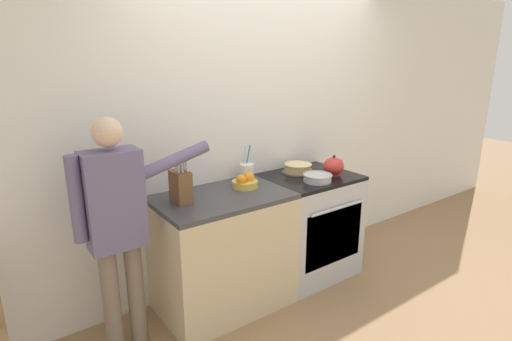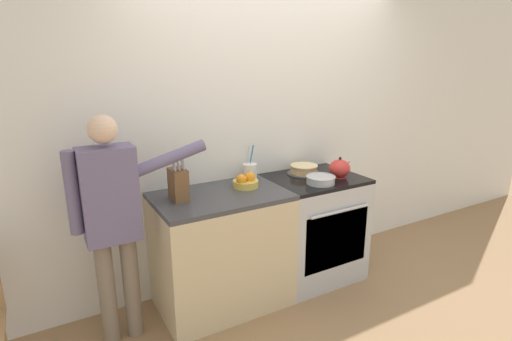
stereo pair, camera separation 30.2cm
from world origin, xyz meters
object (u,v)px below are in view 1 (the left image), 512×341
layer_cake (298,168)px  knife_block (181,187)px  mixing_bowl (317,178)px  utensil_crock (247,172)px  stove_range (308,225)px  fruit_bowl (245,182)px  person_baker (117,219)px  tea_kettle (334,166)px

layer_cake → knife_block: knife_block is taller
mixing_bowl → knife_block: (-1.11, 0.20, 0.08)m
utensil_crock → layer_cake: bearing=-9.6°
stove_range → fruit_bowl: bearing=175.3°
knife_block → fruit_bowl: knife_block is taller
layer_cake → person_baker: size_ratio=0.19×
mixing_bowl → person_baker: (-1.58, 0.13, -0.02)m
tea_kettle → utensil_crock: bearing=156.2°
knife_block → utensil_crock: knife_block is taller
mixing_bowl → layer_cake: bearing=80.6°
stove_range → fruit_bowl: size_ratio=4.56×
utensil_crock → person_baker: bearing=-167.9°
knife_block → utensil_crock: bearing=14.5°
fruit_bowl → person_baker: size_ratio=0.13×
fruit_bowl → layer_cake: bearing=7.2°
knife_block → fruit_bowl: 0.55m
tea_kettle → utensil_crock: size_ratio=0.75×
person_baker → utensil_crock: bearing=6.5°
tea_kettle → fruit_bowl: 0.84m
mixing_bowl → person_baker: 1.59m
layer_cake → fruit_bowl: size_ratio=1.46×
mixing_bowl → utensil_crock: (-0.44, 0.37, 0.04)m
tea_kettle → knife_block: 1.37m
tea_kettle → mixing_bowl: tea_kettle is taller
stove_range → layer_cake: size_ratio=3.13×
layer_cake → mixing_bowl: bearing=-99.4°
knife_block → mixing_bowl: bearing=-10.3°
stove_range → knife_block: (-1.18, 0.04, 0.57)m
mixing_bowl → knife_block: size_ratio=0.74×
tea_kettle → mixing_bowl: bearing=-165.3°
layer_cake → knife_block: 1.17m
layer_cake → knife_block: size_ratio=0.90×
mixing_bowl → fruit_bowl: fruit_bowl is taller
utensil_crock → fruit_bowl: (-0.12, -0.16, -0.03)m
utensil_crock → person_baker: (-1.14, -0.24, -0.06)m
layer_cake → fruit_bowl: (-0.62, -0.08, 0.01)m
tea_kettle → person_baker: bearing=178.0°
person_baker → knife_block: bearing=3.1°
layer_cake → mixing_bowl: size_ratio=1.22×
tea_kettle → fruit_bowl: (-0.82, 0.15, -0.03)m
tea_kettle → person_baker: person_baker is taller
tea_kettle → utensil_crock: (-0.70, 0.31, -0.00)m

